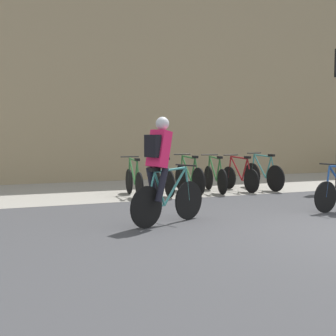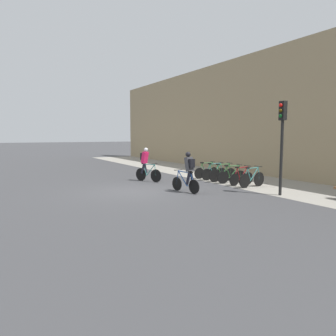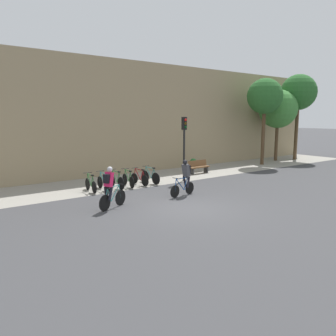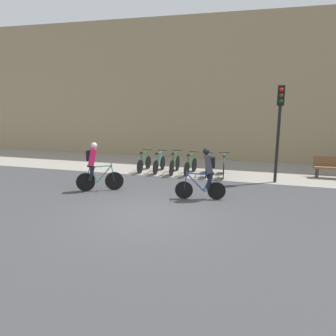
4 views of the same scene
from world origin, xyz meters
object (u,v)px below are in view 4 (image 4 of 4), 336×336
at_px(parked_bike_0, 144,163).
at_px(parked_bike_4, 207,167).
at_px(parked_bike_2, 175,164).
at_px(cyclist_pink, 95,165).
at_px(cyclist_grey, 206,172).
at_px(parked_bike_3, 191,166).
at_px(bench, 334,167).
at_px(traffic_light_pole, 279,117).
at_px(parked_bike_5, 224,167).
at_px(parked_bike_1, 159,164).

xyz_separation_m(parked_bike_0, parked_bike_4, (2.90, -0.00, -0.00)).
height_order(parked_bike_0, parked_bike_2, parked_bike_2).
relative_size(cyclist_pink, cyclist_grey, 1.02).
bearing_deg(parked_bike_0, parked_bike_3, -0.01).
distance_m(parked_bike_2, parked_bike_3, 0.72).
xyz_separation_m(cyclist_pink, parked_bike_3, (2.80, 3.48, -0.56)).
height_order(parked_bike_2, parked_bike_3, parked_bike_2).
bearing_deg(bench, traffic_light_pole, -150.05).
distance_m(cyclist_grey, parked_bike_2, 3.96).
relative_size(parked_bike_0, parked_bike_3, 0.96).
xyz_separation_m(parked_bike_0, parked_bike_2, (1.45, -0.00, 0.02)).
height_order(parked_bike_4, parked_bike_5, parked_bike_5).
relative_size(parked_bike_2, parked_bike_3, 1.06).
xyz_separation_m(parked_bike_1, parked_bike_5, (2.90, 0.00, 0.01)).
relative_size(parked_bike_3, parked_bike_4, 1.04).
bearing_deg(parked_bike_0, traffic_light_pole, -4.61).
distance_m(traffic_light_pole, bench, 3.47).
bearing_deg(parked_bike_3, traffic_light_pole, -7.40).
xyz_separation_m(cyclist_grey, parked_bike_5, (0.21, 3.40, -0.54)).
bearing_deg(parked_bike_5, cyclist_grey, -93.55).
height_order(cyclist_pink, traffic_light_pole, traffic_light_pole).
bearing_deg(parked_bike_2, parked_bike_5, 0.02).
relative_size(cyclist_grey, parked_bike_2, 1.00).
xyz_separation_m(cyclist_grey, parked_bike_2, (-1.96, 3.40, -0.54)).
bearing_deg(parked_bike_4, cyclist_grey, -81.43).
xyz_separation_m(parked_bike_3, traffic_light_pole, (3.55, -0.46, 2.22)).
bearing_deg(parked_bike_1, parked_bike_3, -0.01).
relative_size(parked_bike_1, parked_bike_5, 0.99).
bearing_deg(cyclist_grey, parked_bike_5, 86.45).
distance_m(parked_bike_2, parked_bike_4, 1.45).
height_order(cyclist_grey, parked_bike_0, cyclist_grey).
relative_size(parked_bike_4, bench, 1.01).
distance_m(cyclist_grey, traffic_light_pole, 4.09).
bearing_deg(parked_bike_3, parked_bike_4, -0.01).
bearing_deg(bench, cyclist_grey, -137.37).
bearing_deg(parked_bike_2, parked_bike_0, 180.00).
distance_m(cyclist_pink, parked_bike_5, 5.52).
relative_size(cyclist_grey, parked_bike_4, 1.09).
height_order(cyclist_grey, parked_bike_2, cyclist_grey).
xyz_separation_m(parked_bike_4, traffic_light_pole, (2.82, -0.46, 2.23)).
relative_size(parked_bike_0, parked_bike_1, 0.96).
bearing_deg(cyclist_pink, cyclist_grey, 1.19).
xyz_separation_m(parked_bike_2, bench, (6.64, 0.90, 0.06)).
bearing_deg(parked_bike_3, parked_bike_5, 0.05).
distance_m(cyclist_grey, parked_bike_5, 3.45).
bearing_deg(parked_bike_1, bench, 6.99).
bearing_deg(cyclist_pink, parked_bike_3, 51.24).
relative_size(parked_bike_2, parked_bike_4, 1.09).
distance_m(cyclist_pink, bench, 9.77).
bearing_deg(cyclist_pink, parked_bike_5, 39.38).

